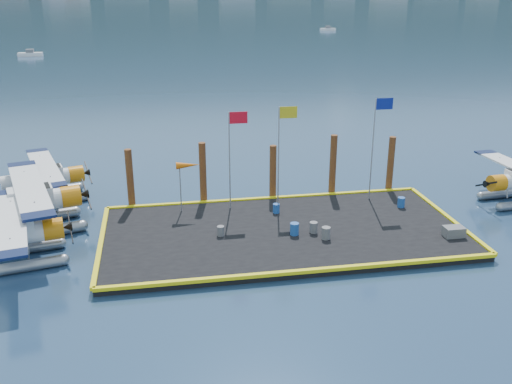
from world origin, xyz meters
TOP-DOWN VIEW (x-y plane):
  - ground at (0.00, 0.00)m, footprint 4000.00×4000.00m
  - dock at (0.00, 0.00)m, footprint 20.00×10.00m
  - dock_bumpers at (0.00, 0.00)m, footprint 20.25×10.25m
  - seaplane_a at (-14.50, -0.96)m, footprint 8.54×9.30m
  - seaplane_b at (-14.36, 3.10)m, footprint 9.56×10.29m
  - seaplane_c at (-14.30, 8.06)m, footprint 8.31×8.92m
  - drum_0 at (-3.57, -0.18)m, footprint 0.39×0.39m
  - drum_1 at (2.01, -1.59)m, footprint 0.48×0.48m
  - drum_2 at (1.56, -0.68)m, footprint 0.44×0.44m
  - drum_3 at (0.45, -0.76)m, footprint 0.48×0.48m
  - drum_4 at (7.94, 2.09)m, footprint 0.44×0.44m
  - drum_5 at (0.13, 2.52)m, footprint 0.40×0.40m
  - crate at (9.00, -2.50)m, footprint 1.10×0.73m
  - flagpole_red at (-2.29, 3.80)m, footprint 1.14×0.08m
  - flagpole_yellow at (0.70, 3.80)m, footprint 1.14×0.08m
  - flagpole_blue at (6.70, 3.80)m, footprint 1.14×0.08m
  - windsock at (-5.03, 3.80)m, footprint 1.40×0.44m
  - piling_0 at (-8.50, 5.40)m, footprint 0.44×0.44m
  - piling_1 at (-4.00, 5.40)m, footprint 0.44×0.44m
  - piling_2 at (0.50, 5.40)m, footprint 0.44×0.44m
  - piling_3 at (4.50, 5.40)m, footprint 0.44×0.44m
  - piling_4 at (8.50, 5.40)m, footprint 0.44×0.44m

SIDE VIEW (x-z plane):
  - ground at x=0.00m, z-range 0.00..0.00m
  - dock at x=0.00m, z-range 0.00..0.40m
  - dock_bumpers at x=0.00m, z-range 0.40..0.58m
  - drum_0 at x=-3.57m, z-range 0.40..0.95m
  - crate at x=9.00m, z-range 0.40..0.95m
  - drum_5 at x=0.13m, z-range 0.40..0.97m
  - drum_2 at x=1.56m, z-range 0.40..1.02m
  - drum_4 at x=7.94m, z-range 0.40..1.02m
  - drum_1 at x=2.01m, z-range 0.40..1.07m
  - drum_3 at x=0.45m, z-range 0.40..1.08m
  - seaplane_c at x=-14.30m, z-range -0.21..2.98m
  - seaplane_a at x=-14.50m, z-range -0.21..3.08m
  - seaplane_b at x=-14.36m, z-range -0.24..3.43m
  - piling_2 at x=0.50m, z-range 0.00..3.80m
  - piling_0 at x=-8.50m, z-range 0.00..4.00m
  - piling_4 at x=8.50m, z-range 0.00..4.00m
  - piling_1 at x=-4.00m, z-range 0.00..4.20m
  - piling_3 at x=4.50m, z-range 0.00..4.30m
  - windsock at x=-5.03m, z-range 1.67..4.79m
  - flagpole_red at x=-2.29m, z-range 1.40..7.40m
  - flagpole_yellow at x=0.70m, z-range 1.41..7.61m
  - flagpole_blue at x=6.70m, z-range 1.44..7.94m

